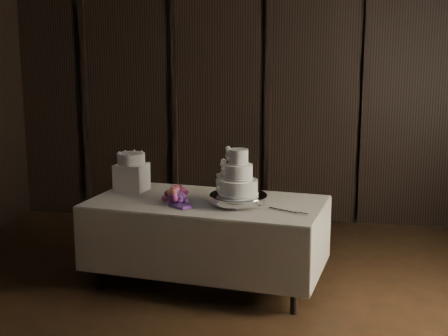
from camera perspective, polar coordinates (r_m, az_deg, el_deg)
room at (r=3.82m, az=0.57°, el=2.54°), size 6.08×7.08×3.08m
display_table at (r=5.46m, az=-1.57°, el=-6.49°), size 2.14×1.37×0.76m
cake_stand at (r=5.20m, az=1.31°, el=-2.94°), size 0.62×0.62×0.09m
wedding_cake at (r=5.14m, az=0.99°, el=-0.84°), size 0.36×0.32×0.39m
bouquet at (r=5.26m, az=-4.30°, el=-2.58°), size 0.47×0.49×0.19m
box_pedestal at (r=5.76m, az=-8.44°, el=-0.85°), size 0.30×0.30×0.25m
small_cake at (r=5.72m, az=-8.49°, el=0.86°), size 0.32×0.32×0.10m
cake_knife at (r=5.05m, az=5.44°, el=-3.88°), size 0.33×0.22×0.01m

